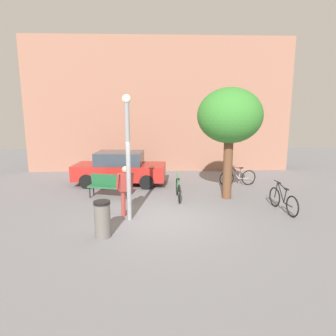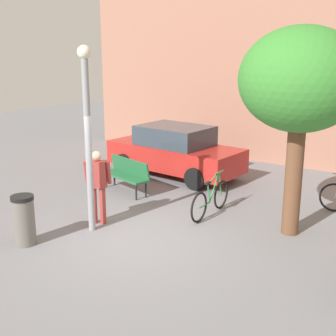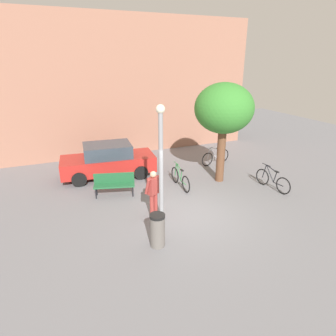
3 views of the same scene
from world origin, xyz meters
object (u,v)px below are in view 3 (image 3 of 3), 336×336
at_px(parked_car_red, 108,160).
at_px(bicycle_green, 180,179).
at_px(trash_bin, 157,230).
at_px(person_by_lamppost, 153,191).
at_px(bicycle_silver, 215,157).
at_px(plaza_tree, 224,109).
at_px(lamppost, 161,157).
at_px(park_bench, 114,182).
at_px(bicycle_black, 272,180).

bearing_deg(parked_car_red, bicycle_green, -43.14).
bearing_deg(trash_bin, person_by_lamppost, 74.20).
bearing_deg(bicycle_silver, plaza_tree, -116.13).
relative_size(lamppost, park_bench, 2.34).
xyz_separation_m(bicycle_green, bicycle_silver, (2.90, 1.95, 0.00)).
distance_m(bicycle_black, bicycle_green, 3.86).
distance_m(parked_car_red, trash_bin, 5.93).
distance_m(bicycle_green, bicycle_silver, 3.50).
distance_m(person_by_lamppost, bicycle_green, 2.69).
bearing_deg(park_bench, bicycle_green, -6.06).
xyz_separation_m(bicycle_black, bicycle_silver, (-0.60, 3.58, 0.00)).
bearing_deg(bicycle_black, plaza_tree, 134.20).
bearing_deg(bicycle_green, park_bench, 173.94).
relative_size(park_bench, trash_bin, 1.63).
bearing_deg(bicycle_green, plaza_tree, -0.60).
bearing_deg(bicycle_green, person_by_lamppost, -134.98).
bearing_deg(bicycle_black, person_by_lamppost, -177.62).
bearing_deg(plaza_tree, trash_bin, -140.57).
height_order(bicycle_black, bicycle_green, same).
bearing_deg(bicycle_black, parked_car_red, 146.38).
relative_size(bicycle_black, parked_car_red, 0.42).
bearing_deg(park_bench, plaza_tree, -3.81).
xyz_separation_m(lamppost, plaza_tree, (3.65, 2.21, 0.93)).
distance_m(lamppost, plaza_tree, 4.37).
xyz_separation_m(person_by_lamppost, plaza_tree, (3.79, 1.83, 2.23)).
bearing_deg(parked_car_red, trash_bin, -87.75).
height_order(park_bench, bicycle_black, bicycle_black).
bearing_deg(person_by_lamppost, lamppost, -69.37).
height_order(park_bench, trash_bin, trash_bin).
bearing_deg(person_by_lamppost, park_bench, 112.72).
xyz_separation_m(park_bench, bicycle_black, (6.26, -1.92, -0.16)).
bearing_deg(bicycle_silver, bicycle_green, -146.08).
distance_m(bicycle_green, parked_car_red, 3.53).
bearing_deg(bicycle_black, bicycle_silver, 99.49).
height_order(lamppost, bicycle_black, lamppost).
height_order(plaza_tree, bicycle_green, plaza_tree).
distance_m(park_bench, parked_car_red, 2.13).
height_order(lamppost, trash_bin, lamppost).
bearing_deg(parked_car_red, park_bench, -95.25).
distance_m(bicycle_green, trash_bin, 4.22).
xyz_separation_m(plaza_tree, bicycle_silver, (0.97, 1.97, -2.81)).
bearing_deg(person_by_lamppost, trash_bin, -105.80).
distance_m(plaza_tree, bicycle_green, 3.41).
bearing_deg(bicycle_black, park_bench, 162.90).
bearing_deg(trash_bin, bicycle_black, 17.98).
distance_m(person_by_lamppost, park_bench, 2.37).
height_order(bicycle_green, parked_car_red, parked_car_red).
distance_m(bicycle_black, bicycle_silver, 3.63).
distance_m(lamppost, bicycle_black, 5.57).
bearing_deg(plaza_tree, bicycle_green, 179.40).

